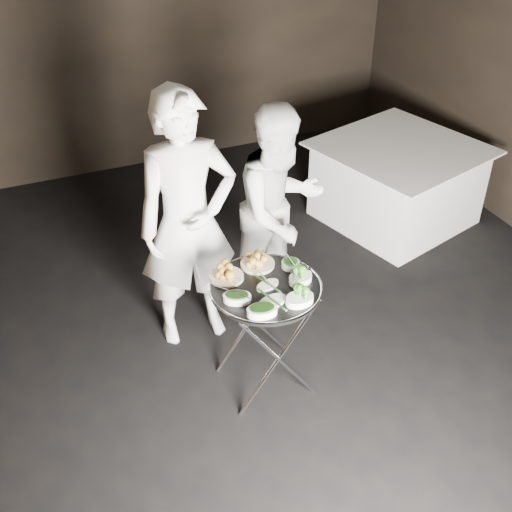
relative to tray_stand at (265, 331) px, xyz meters
name	(u,v)px	position (x,y,z in m)	size (l,w,h in m)	color
floor	(253,383)	(-0.08, 0.03, -0.48)	(6.00, 7.00, 0.05)	black
wall_back	(111,25)	(-0.08, 3.56, 1.05)	(6.00, 0.05, 3.00)	black
tray_stand	(265,331)	(0.00, 0.00, 0.00)	(0.55, 0.46, 0.80)	silver
serving_tray	(266,288)	(0.00, 0.00, 0.36)	(0.70, 0.70, 0.04)	black
potato_plate_a	(227,274)	(-0.19, 0.17, 0.40)	(0.22, 0.22, 0.08)	beige
potato_plate_b	(258,261)	(0.04, 0.22, 0.40)	(0.23, 0.23, 0.08)	beige
greens_bowl	(291,263)	(0.23, 0.12, 0.40)	(0.12, 0.12, 0.07)	white
asparagus_plate_a	(268,285)	(0.01, 0.00, 0.38)	(0.18, 0.14, 0.03)	white
asparagus_plate_b	(272,301)	(-0.03, -0.16, 0.39)	(0.22, 0.16, 0.04)	white
spinach_bowl_a	(237,297)	(-0.21, -0.06, 0.40)	(0.20, 0.17, 0.07)	white
spinach_bowl_b	(262,310)	(-0.13, -0.23, 0.40)	(0.20, 0.14, 0.07)	white
broccoli_bowl_a	(300,277)	(0.22, -0.04, 0.40)	(0.20, 0.17, 0.07)	white
broccoli_bowl_b	(300,298)	(0.12, -0.22, 0.40)	(0.18, 0.14, 0.07)	white
serving_utensils	(264,273)	(0.02, 0.07, 0.42)	(0.59, 0.43, 0.01)	silver
waiter_left	(188,223)	(-0.27, 0.69, 0.49)	(0.69, 0.45, 1.88)	white
waiter_right	(280,210)	(0.47, 0.80, 0.36)	(0.79, 0.61, 1.62)	white
dining_table	(397,183)	(1.98, 1.47, -0.08)	(1.30, 1.30, 0.74)	white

